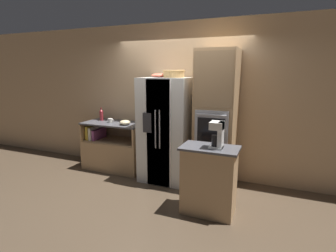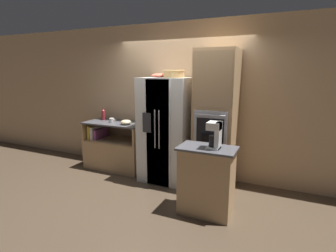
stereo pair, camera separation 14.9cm
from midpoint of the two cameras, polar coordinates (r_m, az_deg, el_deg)
ground_plane at (r=4.83m, az=1.66°, el=-11.76°), size 20.00×20.00×0.00m
wall_back at (r=4.90m, az=3.95°, el=5.57°), size 12.00×0.06×2.80m
counter_left at (r=5.41m, az=-10.47°, el=-5.35°), size 1.22×0.63×0.95m
refrigerator at (r=4.64m, az=0.74°, el=-0.84°), size 0.87×0.80×1.83m
wall_oven at (r=4.37m, az=11.39°, el=1.15°), size 0.63×0.73×2.27m
island_counter at (r=3.69m, az=9.54°, el=-11.63°), size 0.76×0.47×0.95m
wicker_basket at (r=4.45m, az=2.27°, el=11.36°), size 0.37×0.37×0.13m
fruit_bowl at (r=4.61m, az=-0.97°, el=10.97°), size 0.27×0.27×0.07m
bottle_tall at (r=5.54m, az=-13.15°, el=2.48°), size 0.07×0.07×0.26m
mug at (r=5.27m, az=-11.34°, el=1.25°), size 0.13×0.09×0.08m
mixing_bowl at (r=4.99m, az=-8.32°, el=0.83°), size 0.20×0.20×0.09m
coffee_maker at (r=3.44m, az=11.51°, el=-1.74°), size 0.17×0.20×0.35m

